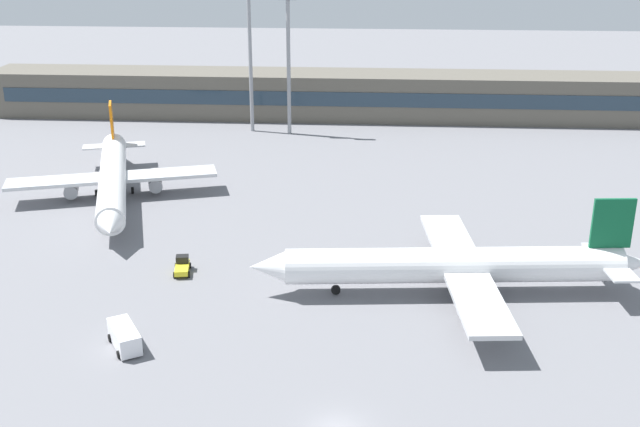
{
  "coord_description": "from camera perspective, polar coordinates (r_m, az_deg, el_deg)",
  "views": [
    {
      "loc": [
        2.07,
        -51.0,
        37.72
      ],
      "look_at": [
        -4.07,
        40.0,
        3.0
      ],
      "focal_mm": 43.46,
      "sensor_mm": 36.0,
      "label": 1
    }
  ],
  "objects": [
    {
      "name": "service_van_white",
      "position": [
        75.69,
        -14.2,
        -8.79
      ],
      "size": [
        4.42,
        5.48,
        2.08
      ],
      "color": "white",
      "rests_on": "ground_plane"
    },
    {
      "name": "ground_plane",
      "position": [
        98.53,
        2.36,
        -1.69
      ],
      "size": [
        400.0,
        400.0,
        0.0
      ],
      "primitive_type": "plane",
      "color": "slate"
    },
    {
      "name": "airplane_mid",
      "position": [
        114.08,
        -15.03,
        2.5
      ],
      "size": [
        29.57,
        41.52,
        10.52
      ],
      "color": "white",
      "rests_on": "ground_plane"
    },
    {
      "name": "floodlight_tower_west",
      "position": [
        145.51,
        -5.2,
        12.65
      ],
      "size": [
        3.2,
        0.8,
        30.22
      ],
      "color": "gray",
      "rests_on": "ground_plane"
    },
    {
      "name": "floodlight_tower_east",
      "position": [
        143.52,
        -2.34,
        11.64
      ],
      "size": [
        3.2,
        0.8,
        25.62
      ],
      "color": "gray",
      "rests_on": "ground_plane"
    },
    {
      "name": "baggage_tug_yellow",
      "position": [
        89.73,
        -10.12,
        -3.81
      ],
      "size": [
        2.28,
        3.79,
        1.75
      ],
      "color": "yellow",
      "rests_on": "ground_plane"
    },
    {
      "name": "terminal_building",
      "position": [
        158.11,
        3.06,
        8.68
      ],
      "size": [
        150.33,
        12.13,
        9.0
      ],
      "color": "#5B564C",
      "rests_on": "ground_plane"
    },
    {
      "name": "airplane_near",
      "position": [
        83.72,
        9.63,
        -3.79
      ],
      "size": [
        43.17,
        30.2,
        10.66
      ],
      "color": "white",
      "rests_on": "ground_plane"
    }
  ]
}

